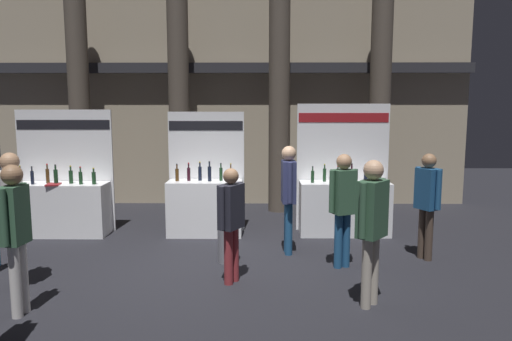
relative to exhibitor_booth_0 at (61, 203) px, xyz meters
name	(u,v)px	position (x,y,z in m)	size (l,w,h in m)	color
ground_plane	(212,271)	(3.08, -2.03, -0.61)	(24.00, 24.00, 0.00)	black
hall_colonnade	(231,84)	(3.08, 2.90, 2.39)	(11.67, 1.30, 6.12)	tan
exhibitor_booth_0	(61,203)	(0.00, 0.00, 0.00)	(1.86, 0.70, 2.39)	white
exhibitor_booth_1	(205,203)	(2.75, 0.05, 0.01)	(1.47, 0.66, 2.35)	white
exhibitor_booth_2	(344,202)	(5.42, 0.12, 0.02)	(1.79, 0.66, 2.50)	white
trash_bin	(228,243)	(3.30, -1.59, -0.30)	(0.33, 0.33, 0.62)	slate
visitor_1	(16,228)	(0.98, -3.56, 0.45)	(0.24, 0.48, 1.80)	silver
visitor_2	(289,190)	(4.28, -1.14, 0.48)	(0.24, 0.54, 1.81)	navy
visitor_3	(372,219)	(5.17, -3.26, 0.49)	(0.44, 0.45, 1.82)	#ADA393
visitor_4	(427,197)	(6.47, -1.43, 0.41)	(0.38, 0.46, 1.72)	#47382D
visitor_5	(231,216)	(3.41, -2.49, 0.34)	(0.37, 0.48, 1.62)	maroon
visitor_7	(343,201)	(5.06, -1.83, 0.43)	(0.45, 0.36, 1.75)	navy
visitor_9	(13,206)	(0.50, -2.69, 0.52)	(0.42, 0.50, 1.85)	#23232D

